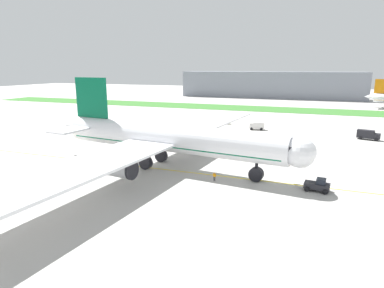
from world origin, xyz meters
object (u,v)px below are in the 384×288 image
Objects in this scene: traffic_cone_port_wing at (16,179)px; service_truck_baggage_loader at (221,119)px; pushback_tug at (318,185)px; service_truck_catering_van at (257,125)px; traffic_cone_near_nose at (20,183)px; ground_crew_wingwalker_port at (214,176)px; service_truck_fuel_bowser at (368,135)px; airliner_foreground at (165,138)px.

service_truck_baggage_loader reaches higher than traffic_cone_port_wing.
pushback_tug is 55.14m from traffic_cone_port_wing.
pushback_tug is 56.79m from service_truck_catering_van.
pushback_tug is 1.14× the size of service_truck_catering_van.
service_truck_catering_van reaches higher than traffic_cone_near_nose.
ground_crew_wingwalker_port is 0.27× the size of service_truck_fuel_bowser.
traffic_cone_near_nose is (-20.37, -18.89, -6.02)m from airliner_foreground.
airliner_foreground reaches higher than traffic_cone_near_nose.
service_truck_baggage_loader is (-15.72, 62.79, 0.63)m from ground_crew_wingwalker_port.
pushback_tug reaches higher than traffic_cone_near_nose.
service_truck_baggage_loader is at bearing 151.57° from service_truck_catering_van.
traffic_cone_near_nose is 1.00× the size of traffic_cone_port_wing.
ground_crew_wingwalker_port is (12.20, -4.85, -5.26)m from airliner_foreground.
traffic_cone_near_nose is (-32.58, -14.05, -0.76)m from ground_crew_wingwalker_port.
service_truck_fuel_bowser reaches higher than pushback_tug.
pushback_tug is 1.09× the size of service_truck_baggage_loader.
service_truck_baggage_loader is 16.81m from service_truck_catering_van.
airliner_foreground is at bearing -134.45° from service_truck_fuel_bowser.
service_truck_catering_van is at bearing 77.29° from airliner_foreground.
ground_crew_wingwalker_port is 35.48m from traffic_cone_near_nose.
pushback_tug is 70.19m from service_truck_baggage_loader.
service_truck_baggage_loader is (19.54, 75.45, 1.39)m from traffic_cone_port_wing.
ground_crew_wingwalker_port is 0.31× the size of service_truck_baggage_loader.
ground_crew_wingwalker_port is 64.73m from service_truck_baggage_loader.
pushback_tug is 51.04m from service_truck_fuel_bowser.
service_truck_baggage_loader reaches higher than ground_crew_wingwalker_port.
traffic_cone_near_nose is at bearing -114.69° from service_truck_catering_van.
traffic_cone_port_wing is at bearing -116.97° from service_truck_catering_van.
service_truck_fuel_bowser reaches higher than service_truck_catering_van.
pushback_tug is at bearing 16.83° from traffic_cone_near_nose.
traffic_cone_port_wing is 92.38m from service_truck_fuel_bowser.
airliner_foreground is 14.14m from ground_crew_wingwalker_port.
traffic_cone_port_wing is (-2.69, 1.39, 0.00)m from traffic_cone_near_nose.
traffic_cone_port_wing is 0.11× the size of service_truck_catering_van.
pushback_tug is 0.93× the size of service_truck_fuel_bowser.
traffic_cone_port_wing is 0.09× the size of service_truck_fuel_bowser.
ground_crew_wingwalker_port is at bearing -21.67° from airliner_foreground.
airliner_foreground is at bearing 158.33° from ground_crew_wingwalker_port.
pushback_tug is at bearing -61.21° from service_truck_baggage_loader.
traffic_cone_port_wing is (-35.26, -12.66, -0.76)m from ground_crew_wingwalker_port.
ground_crew_wingwalker_port reaches higher than traffic_cone_port_wing.
ground_crew_wingwalker_port is at bearing -122.76° from service_truck_fuel_bowser.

